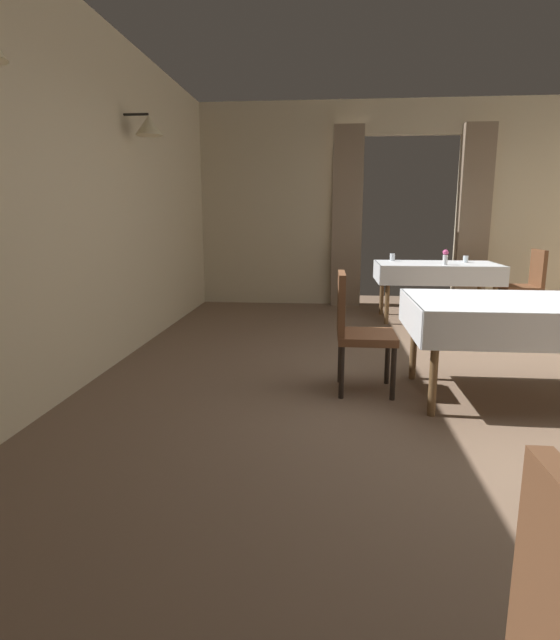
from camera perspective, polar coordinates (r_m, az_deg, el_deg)
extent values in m
plane|color=#7A604C|center=(4.13, 22.17, -8.35)|extent=(10.08, 10.08, 0.00)
cube|color=beige|center=(4.22, -23.59, 12.74)|extent=(0.12, 8.40, 3.00)
cylinder|color=black|center=(5.32, -15.88, 21.34)|extent=(0.24, 0.02, 0.02)
cone|color=beige|center=(5.26, -14.51, 20.42)|extent=(0.26, 0.26, 0.18)
cube|color=beige|center=(7.95, -0.09, 12.72)|extent=(2.50, 0.12, 3.00)
cube|color=beige|center=(8.52, 27.63, 11.36)|extent=(2.50, 0.12, 3.00)
cube|color=beige|center=(8.12, 14.77, 21.20)|extent=(1.40, 0.12, 0.50)
cube|color=#7F6B56|center=(7.77, 7.54, 11.32)|extent=(0.44, 0.14, 2.64)
cube|color=#7F6B56|center=(8.05, 20.97, 10.67)|extent=(0.44, 0.14, 2.64)
cylinder|color=brown|center=(3.59, 16.92, -4.95)|extent=(0.06, 0.06, 0.71)
cylinder|color=brown|center=(4.36, 14.84, -1.93)|extent=(0.06, 0.06, 0.71)
cube|color=brown|center=(4.08, 25.21, 1.71)|extent=(1.48, 0.97, 0.03)
cube|color=white|center=(4.07, 25.23, 1.98)|extent=(1.54, 1.03, 0.01)
cube|color=white|center=(3.62, 27.77, -1.32)|extent=(1.54, 0.02, 0.26)
cube|color=white|center=(4.57, 22.95, 1.55)|extent=(1.54, 0.02, 0.26)
cube|color=white|center=(3.90, 14.40, 0.50)|extent=(0.02, 1.03, 0.26)
cylinder|color=brown|center=(6.53, 11.96, 2.62)|extent=(0.06, 0.06, 0.71)
cylinder|color=brown|center=(6.80, 22.96, 2.30)|extent=(0.06, 0.06, 0.71)
cylinder|color=brown|center=(7.17, 11.38, 3.43)|extent=(0.06, 0.06, 0.71)
cylinder|color=brown|center=(7.42, 21.47, 3.12)|extent=(0.06, 0.06, 0.71)
cube|color=brown|center=(6.91, 17.20, 5.93)|extent=(1.47, 0.81, 0.03)
cube|color=white|center=(6.91, 17.21, 6.10)|extent=(1.53, 0.87, 0.01)
cube|color=white|center=(6.49, 17.92, 4.70)|extent=(1.53, 0.02, 0.24)
cube|color=white|center=(7.34, 16.48, 5.53)|extent=(1.53, 0.02, 0.24)
cube|color=white|center=(6.80, 10.83, 5.35)|extent=(0.02, 0.87, 0.24)
cube|color=white|center=(7.11, 23.20, 4.88)|extent=(0.02, 0.87, 0.24)
cylinder|color=black|center=(4.22, 11.98, -4.28)|extent=(0.04, 0.04, 0.42)
cylinder|color=black|center=(3.86, 12.61, -5.82)|extent=(0.04, 0.04, 0.42)
cylinder|color=black|center=(4.20, 6.80, -4.21)|extent=(0.04, 0.04, 0.42)
cylinder|color=black|center=(3.83, 6.94, -5.76)|extent=(0.04, 0.04, 0.42)
cube|color=brown|center=(3.97, 9.69, -1.87)|extent=(0.44, 0.44, 0.06)
cube|color=brown|center=(3.90, 6.89, 1.82)|extent=(0.05, 0.42, 0.48)
cylinder|color=black|center=(7.05, 24.26, 1.29)|extent=(0.04, 0.04, 0.42)
cylinder|color=black|center=(7.40, 23.33, 1.82)|extent=(0.04, 0.04, 0.42)
cylinder|color=black|center=(7.18, 27.13, 1.21)|extent=(0.04, 0.04, 0.42)
cylinder|color=black|center=(7.53, 26.08, 1.74)|extent=(0.04, 0.04, 0.42)
cube|color=brown|center=(7.26, 25.36, 3.27)|extent=(0.44, 0.44, 0.06)
cube|color=brown|center=(7.30, 27.01, 5.19)|extent=(0.05, 0.42, 0.48)
cylinder|color=silver|center=(6.67, 18.07, 6.45)|extent=(0.06, 0.06, 0.12)
sphere|color=#D84C8C|center=(6.66, 18.12, 7.24)|extent=(0.07, 0.07, 0.07)
cylinder|color=silver|center=(7.07, 12.52, 6.91)|extent=(0.07, 0.07, 0.10)
cylinder|color=silver|center=(7.11, 20.13, 6.45)|extent=(0.07, 0.07, 0.09)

